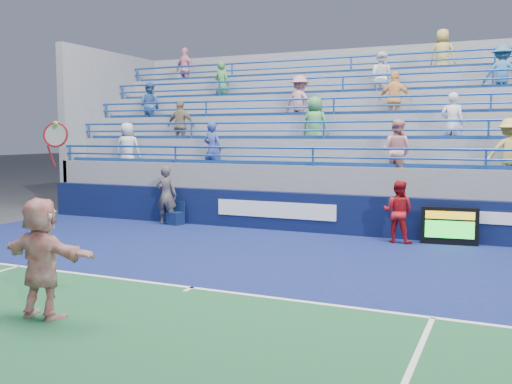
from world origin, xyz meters
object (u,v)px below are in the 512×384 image
at_px(serve_speed_board, 449,226).
at_px(judge_chair, 176,217).
at_px(tennis_player, 42,258).
at_px(line_judge, 166,195).
at_px(ball_girl, 398,212).

relative_size(serve_speed_board, judge_chair, 1.92).
bearing_deg(tennis_player, serve_speed_board, 59.56).
relative_size(serve_speed_board, line_judge, 0.76).
distance_m(serve_speed_board, line_judge, 8.17).
bearing_deg(tennis_player, judge_chair, 109.37).
bearing_deg(serve_speed_board, ball_girl, -169.62).
xyz_separation_m(serve_speed_board, line_judge, (-8.16, -0.11, 0.43)).
height_order(serve_speed_board, tennis_player, tennis_player).
xyz_separation_m(line_judge, ball_girl, (6.94, -0.12, -0.11)).
height_order(serve_speed_board, ball_girl, ball_girl).
bearing_deg(judge_chair, serve_speed_board, 0.17).
height_order(tennis_player, line_judge, tennis_player).
relative_size(tennis_player, ball_girl, 1.83).
height_order(serve_speed_board, line_judge, line_judge).
distance_m(serve_speed_board, tennis_player, 9.75).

